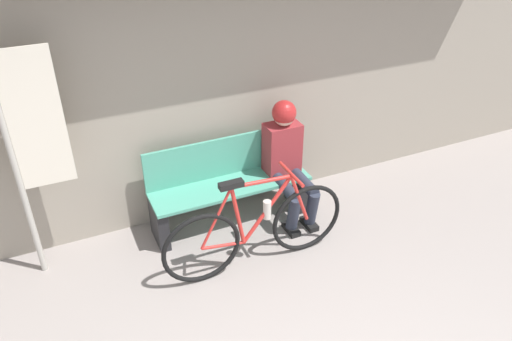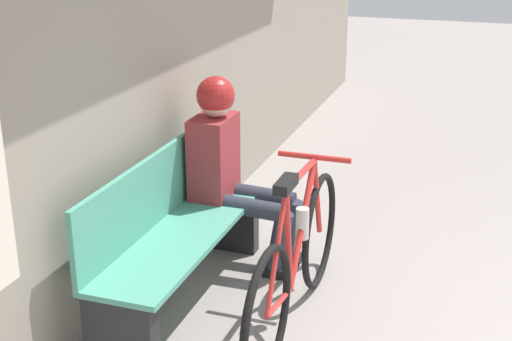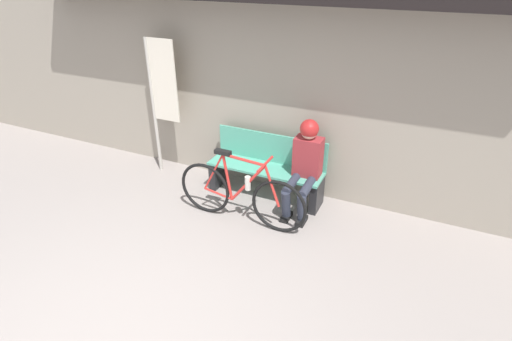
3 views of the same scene
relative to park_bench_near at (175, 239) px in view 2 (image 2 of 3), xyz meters
The scene contains 4 objects.
storefront_wall 1.33m from the park_bench_near, 123.63° to the left, with size 12.00×0.56×3.20m.
park_bench_near is the anchor object (origin of this frame).
bicycle 0.71m from the park_bench_near, 92.73° to the right, with size 1.66×0.40×0.91m.
person_seated 0.64m from the park_bench_near, 11.92° to the right, with size 0.34×0.65×1.18m.
Camera 2 is at (-3.02, 1.11, 2.09)m, focal length 50.00 mm.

